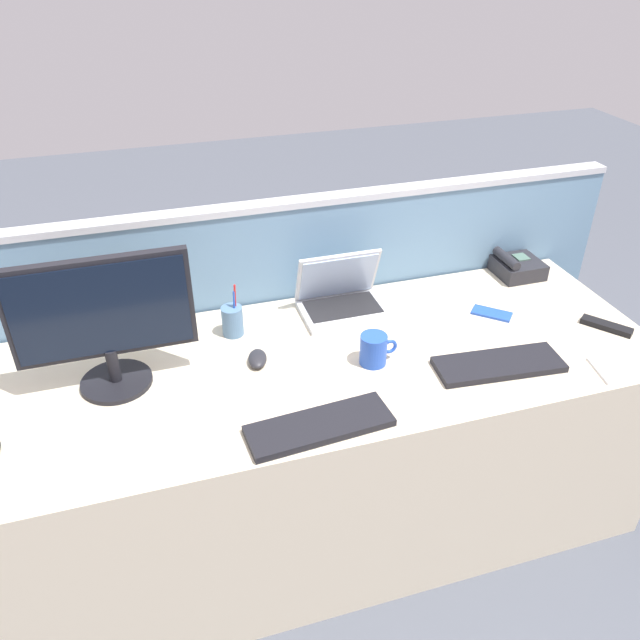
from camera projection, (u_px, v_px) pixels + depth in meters
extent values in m
plane|color=#4C515B|center=(324.00, 518.00, 2.46)|extent=(10.00, 10.00, 0.00)
cube|color=beige|center=(324.00, 446.00, 2.25)|extent=(2.22, 0.81, 0.76)
cube|color=#6084A3|center=(291.00, 338.00, 2.52)|extent=(2.59, 0.06, 1.11)
cube|color=#B7BAC1|center=(287.00, 203.00, 2.21)|extent=(2.59, 0.07, 0.02)
cube|color=yellow|center=(353.00, 279.00, 2.42)|extent=(0.09, 0.01, 0.08)
cube|color=yellow|center=(118.00, 272.00, 2.12)|extent=(0.08, 0.01, 0.09)
cylinder|color=black|center=(117.00, 382.00, 1.94)|extent=(0.21, 0.21, 0.02)
cylinder|color=black|center=(113.00, 365.00, 1.90)|extent=(0.04, 0.04, 0.11)
cube|color=black|center=(101.00, 308.00, 1.81)|extent=(0.52, 0.03, 0.31)
cube|color=black|center=(101.00, 311.00, 1.80)|extent=(0.49, 0.01, 0.28)
cube|color=silver|center=(343.00, 311.00, 2.28)|extent=(0.30, 0.22, 0.02)
cube|color=black|center=(343.00, 307.00, 2.28)|extent=(0.26, 0.15, 0.00)
cube|color=silver|center=(337.00, 275.00, 2.28)|extent=(0.30, 0.09, 0.20)
cube|color=#9EB2D1|center=(338.00, 277.00, 2.28)|extent=(0.28, 0.07, 0.18)
cube|color=#232328|center=(518.00, 268.00, 2.51)|extent=(0.17, 0.17, 0.06)
cube|color=#4C6B5B|center=(521.00, 257.00, 2.52)|extent=(0.05, 0.06, 0.01)
cylinder|color=#232328|center=(506.00, 259.00, 2.47)|extent=(0.04, 0.15, 0.04)
cube|color=black|center=(499.00, 364.00, 2.01)|extent=(0.42, 0.18, 0.02)
cube|color=black|center=(320.00, 426.00, 1.76)|extent=(0.42, 0.17, 0.02)
ellipsoid|color=#232328|center=(257.00, 359.00, 2.02)|extent=(0.08, 0.11, 0.03)
cylinder|color=#4C7093|center=(232.00, 321.00, 2.14)|extent=(0.07, 0.07, 0.10)
cylinder|color=blue|center=(234.00, 308.00, 2.12)|extent=(0.01, 0.01, 0.12)
cylinder|color=red|center=(235.00, 303.00, 2.12)|extent=(0.01, 0.03, 0.15)
cube|color=blue|center=(492.00, 313.00, 2.28)|extent=(0.14, 0.14, 0.01)
cube|color=silver|center=(606.00, 370.00, 1.99)|extent=(0.09, 0.15, 0.01)
cube|color=black|center=(606.00, 326.00, 2.20)|extent=(0.14, 0.16, 0.02)
cylinder|color=blue|center=(373.00, 349.00, 2.00)|extent=(0.09, 0.09, 0.10)
torus|color=blue|center=(390.00, 347.00, 2.02)|extent=(0.05, 0.01, 0.05)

